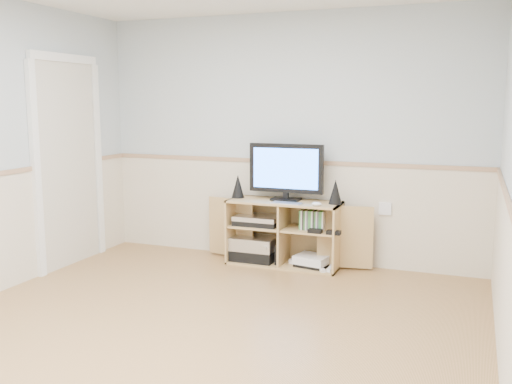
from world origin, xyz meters
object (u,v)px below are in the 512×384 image
monitor (286,170)px  keyboard (287,203)px  media_cabinet (286,231)px  game_consoles (311,261)px

monitor → keyboard: bearing=-69.3°
media_cabinet → keyboard: bearing=-69.7°
monitor → keyboard: size_ratio=2.57×
media_cabinet → game_consoles: size_ratio=3.78×
media_cabinet → monitor: size_ratio=2.30×
keyboard → game_consoles: bearing=33.1°
media_cabinet → keyboard: keyboard is taller
media_cabinet → keyboard: 0.38m
monitor → game_consoles: monitor is taller
monitor → keyboard: (0.07, -0.19, -0.30)m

